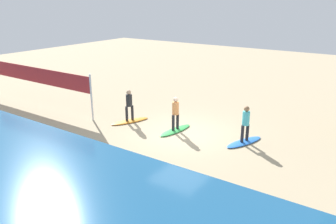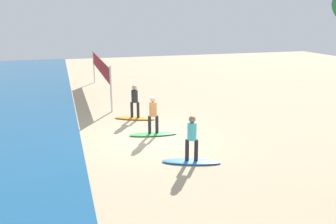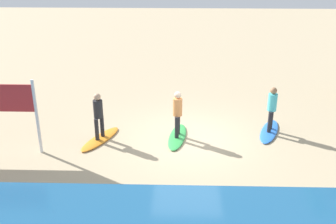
% 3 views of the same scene
% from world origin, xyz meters
% --- Properties ---
extents(ground_plane, '(60.00, 60.00, 0.00)m').
position_xyz_m(ground_plane, '(0.00, 0.00, 0.00)').
color(ground_plane, tan).
extents(surfboard_blue, '(1.25, 2.16, 0.09)m').
position_xyz_m(surfboard_blue, '(-2.96, -0.61, 0.04)').
color(surfboard_blue, blue).
rests_on(surfboard_blue, ground).
extents(surfer_blue, '(0.32, 0.44, 1.64)m').
position_xyz_m(surfer_blue, '(-2.96, -0.61, 1.04)').
color(surfer_blue, '#232328').
rests_on(surfer_blue, surfboard_blue).
extents(surfboard_green, '(0.84, 2.16, 0.09)m').
position_xyz_m(surfboard_green, '(0.37, -0.08, 0.04)').
color(surfboard_green, green).
rests_on(surfboard_green, ground).
extents(surfer_green, '(0.32, 0.46, 1.64)m').
position_xyz_m(surfer_green, '(0.37, -0.08, 1.04)').
color(surfer_green, '#232328').
rests_on(surfer_green, surfboard_green).
extents(surfboard_orange, '(1.37, 2.14, 0.09)m').
position_xyz_m(surfboard_orange, '(3.06, 0.18, 0.04)').
color(surfboard_orange, orange).
rests_on(surfboard_orange, ground).
extents(surfer_orange, '(0.32, 0.43, 1.64)m').
position_xyz_m(surfer_orange, '(3.06, 0.18, 1.04)').
color(surfer_orange, '#232328').
rests_on(surfer_orange, surfboard_orange).
extents(volleyball_net, '(9.10, 0.14, 2.50)m').
position_xyz_m(volleyball_net, '(9.33, 1.11, 1.79)').
color(volleyball_net, silver).
rests_on(volleyball_net, ground).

